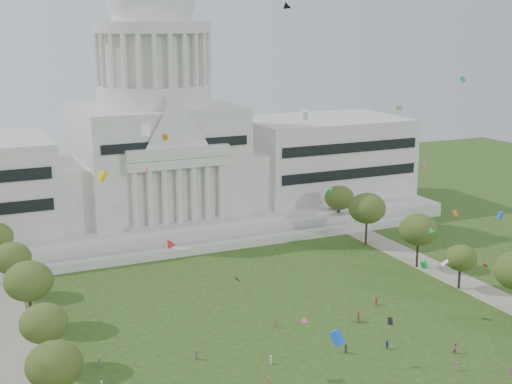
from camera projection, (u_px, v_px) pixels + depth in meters
name	position (u px, v px, depth m)	size (l,w,h in m)	color
capitol	(156.00, 148.00, 203.91)	(160.00, 64.50, 91.30)	beige
path_left	(26.00, 383.00, 115.64)	(8.00, 160.00, 0.04)	gray
path_right	(486.00, 293.00, 154.55)	(8.00, 160.00, 0.04)	gray
row_tree_l_2	(54.00, 365.00, 103.65)	(8.42, 8.42, 11.97)	black
row_tree_l_3	(44.00, 323.00, 118.80)	(8.12, 8.12, 11.55)	black
row_tree_r_3	(461.00, 258.00, 155.43)	(7.01, 7.01, 9.98)	black
row_tree_l_4	(28.00, 281.00, 134.90)	(9.29, 9.29, 13.21)	black
row_tree_r_4	(419.00, 230.00, 168.83)	(9.19, 9.19, 13.06)	black
row_tree_l_5	(12.00, 258.00, 151.11)	(8.33, 8.33, 11.85)	black
row_tree_r_5	(367.00, 208.00, 185.99)	(9.82, 9.82, 13.96)	black
row_tree_r_6	(339.00, 198.00, 203.19)	(8.42, 8.42, 11.97)	black
person_2	(456.00, 348.00, 125.94)	(0.97, 0.60, 2.00)	#994C8C
person_9	(457.00, 366.00, 119.86)	(0.99, 0.51, 1.54)	#994C8C
person_10	(387.00, 345.00, 127.64)	(1.00, 0.54, 1.70)	navy
distant_crowd	(268.00, 381.00, 114.58)	(68.20, 39.90, 1.95)	#994C8C
kite_swarm	(364.00, 221.00, 109.18)	(89.38, 103.19, 56.96)	#E54C8C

